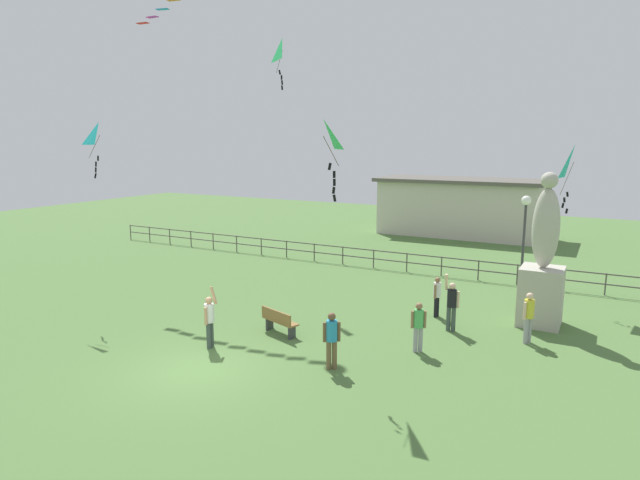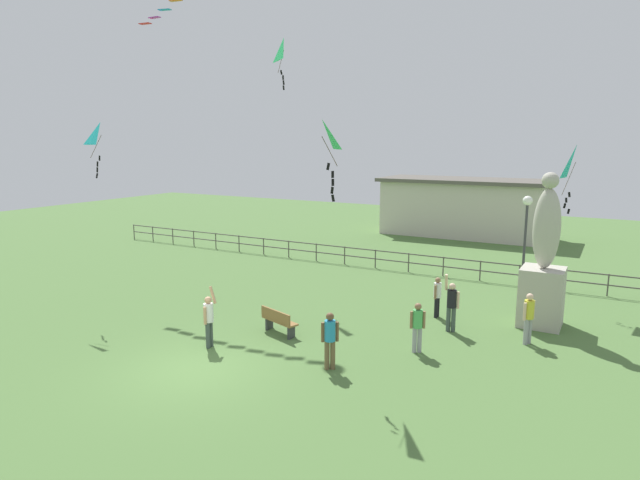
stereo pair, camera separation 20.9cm
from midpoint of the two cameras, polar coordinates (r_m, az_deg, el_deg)
The scene contains 16 objects.
ground_plane at distance 16.04m, azimuth -13.23°, elevation -13.26°, with size 80.00×80.00×0.00m, color #4C7038.
statue_monument at distance 20.19m, azimuth 22.26°, elevation -3.21°, with size 1.41×1.41×5.36m.
lamppost at distance 21.97m, azimuth 20.62°, elevation 1.36°, with size 0.36×0.36×4.35m.
park_bench at distance 18.22m, azimuth -4.71°, elevation -8.54°, with size 1.55×0.87×0.85m.
person_0 at distance 20.21m, azimuth 12.02°, elevation -5.63°, with size 0.28×0.45×1.50m.
person_1 at distance 18.43m, azimuth 20.96°, elevation -7.37°, with size 0.31×0.45×1.67m.
person_2 at distance 17.23m, azimuth -11.99°, elevation -8.09°, with size 0.30×0.52×1.93m.
person_3 at distance 18.80m, azimuth 13.48°, elevation -6.49°, with size 0.53×0.31×1.99m.
person_4 at distance 16.80m, azimuth 10.06°, elevation -8.75°, with size 0.42×0.29×1.57m.
person_5 at distance 15.34m, azimuth 0.85°, elevation -10.24°, with size 0.42×0.34×1.67m.
kite_0 at distance 22.31m, azimuth -22.62°, elevation 10.01°, with size 0.80×0.80×2.05m.
kite_1 at distance 23.04m, azimuth 25.05°, elevation 7.30°, with size 0.68×0.84×2.67m.
kite_2 at distance 14.97m, azimuth 0.02°, elevation 10.67°, with size 1.03×1.18×2.22m.
kite_3 at distance 25.18m, azimuth -4.27°, elevation 19.34°, with size 1.08×0.97×2.22m.
waterfront_railing at distance 27.52m, azimuth 5.79°, elevation -1.70°, with size 36.04×0.06×0.95m.
pavilion_building at distance 38.24m, azimuth 14.40°, elevation 3.45°, with size 11.05×4.87×3.90m.
Camera 1 is at (9.87, -10.90, 6.35)m, focal length 30.16 mm.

